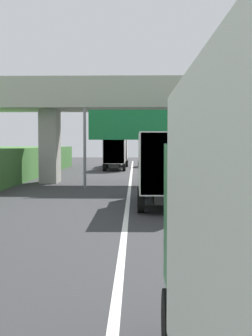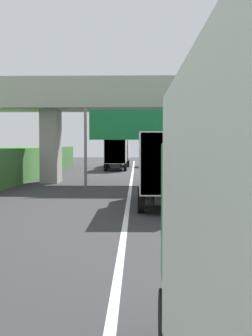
% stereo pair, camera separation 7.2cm
% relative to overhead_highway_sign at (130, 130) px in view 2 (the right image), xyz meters
% --- Properties ---
extents(lane_centre_stripe, '(0.20, 98.34, 0.01)m').
position_rel_overhead_highway_sign_xyz_m(lane_centre_stripe, '(0.00, -1.96, -3.82)').
color(lane_centre_stripe, white).
rests_on(lane_centre_stripe, ground).
extents(overpass_bridge, '(40.00, 4.80, 7.70)m').
position_rel_overhead_highway_sign_xyz_m(overpass_bridge, '(0.00, 5.34, 1.97)').
color(overpass_bridge, '#ADA89E').
rests_on(overpass_bridge, ground).
extents(overhead_highway_sign, '(5.88, 0.18, 5.20)m').
position_rel_overhead_highway_sign_xyz_m(overhead_highway_sign, '(0.00, 0.00, 0.00)').
color(overhead_highway_sign, slate).
rests_on(overhead_highway_sign, ground).
extents(truck_blue, '(2.44, 7.30, 3.44)m').
position_rel_overhead_highway_sign_xyz_m(truck_blue, '(1.68, -7.19, -1.89)').
color(truck_blue, black).
rests_on(truck_blue, ground).
extents(truck_white, '(2.44, 7.30, 3.44)m').
position_rel_overhead_highway_sign_xyz_m(truck_white, '(-1.75, 30.52, -1.89)').
color(truck_white, black).
rests_on(truck_white, ground).
extents(truck_black, '(2.44, 7.30, 3.44)m').
position_rel_overhead_highway_sign_xyz_m(truck_black, '(-1.89, 21.84, -1.89)').
color(truck_black, black).
rests_on(truck_black, ground).
extents(car_red, '(1.86, 4.10, 1.72)m').
position_rel_overhead_highway_sign_xyz_m(car_red, '(1.69, 28.51, -2.97)').
color(car_red, red).
rests_on(car_red, ground).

